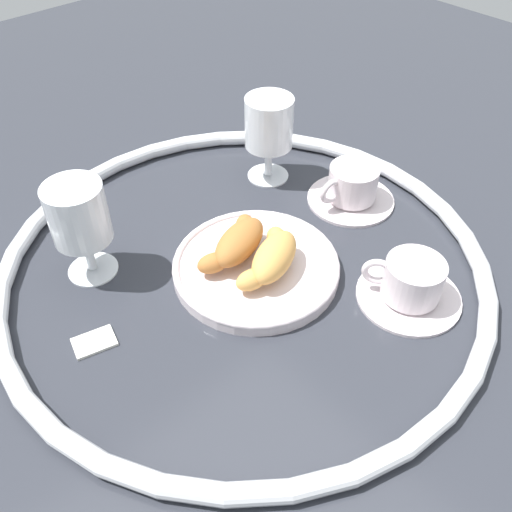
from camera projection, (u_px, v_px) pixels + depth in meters
ground_plane at (245, 268)px, 0.77m from camera, size 2.20×2.20×0.00m
table_chrome_rim at (244, 261)px, 0.76m from camera, size 0.66×0.66×0.02m
pastry_plate at (256, 266)px, 0.75m from camera, size 0.23×0.23×0.02m
croissant_large at (272, 257)px, 0.72m from camera, size 0.13×0.10×0.04m
croissant_small at (236, 243)px, 0.74m from camera, size 0.13×0.09×0.04m
coffee_cup_near at (411, 284)px, 0.71m from camera, size 0.14×0.14×0.06m
coffee_cup_far at (352, 188)px, 0.86m from camera, size 0.14×0.14×0.06m
juice_glass_left at (269, 126)px, 0.86m from camera, size 0.08×0.08×0.14m
juice_glass_right at (79, 218)px, 0.70m from camera, size 0.08×0.08×0.14m
sugar_packet at (94, 341)px, 0.67m from camera, size 0.06×0.05×0.01m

